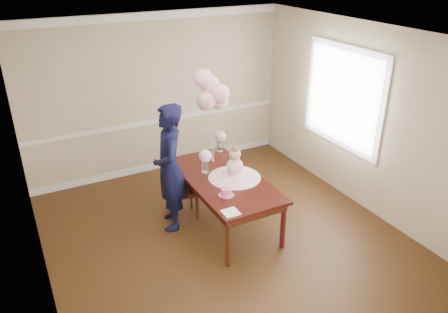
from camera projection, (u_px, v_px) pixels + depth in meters
The scene contains 52 objects.
floor at pixel (228, 241), 5.90m from camera, with size 4.50×5.00×0.00m, color black.
ceiling at pixel (229, 37), 4.74m from camera, with size 4.50×5.00×0.02m, color white.
wall_back at pixel (158, 95), 7.32m from camera, with size 4.50×0.02×2.70m, color tan.
wall_front at pixel (383, 271), 3.32m from camera, with size 4.50×0.02×2.70m, color tan.
wall_left at pixel (31, 193), 4.38m from camera, with size 0.02×5.00×2.70m, color tan.
wall_right at pixel (366, 120), 6.26m from camera, with size 0.02×5.00×2.70m, color tan.
chair_rail_trim at pixel (160, 121), 7.50m from camera, with size 4.50×0.02×0.07m, color silver.
crown_molding at pixel (153, 16), 6.76m from camera, with size 4.50×0.02×0.12m, color white.
baseboard_trim at pixel (163, 164), 7.86m from camera, with size 4.50×0.02×0.12m, color silver.
window_frame at pixel (343, 97), 6.57m from camera, with size 0.02×1.66×1.56m, color silver.
window_blinds at pixel (342, 97), 6.56m from camera, with size 0.01×1.50×1.40m, color white.
dining_table_top at pixel (224, 180), 6.01m from camera, with size 0.96×1.91×0.05m, color black.
table_apron at pixel (224, 184), 6.04m from camera, with size 0.86×1.82×0.10m, color black.
table_leg_fl at pixel (228, 243), 5.30m from camera, with size 0.07×0.07×0.67m, color black.
table_leg_fr at pixel (283, 226), 5.63m from camera, with size 0.07×0.07×0.67m, color black.
table_leg_bl at pixel (174, 182), 6.70m from camera, with size 0.07×0.07×0.67m, color black.
table_leg_br at pixel (221, 171), 7.04m from camera, with size 0.07×0.07×0.67m, color black.
baby_skirt at pixel (235, 174), 6.00m from camera, with size 0.73×0.73×0.10m, color #F4B4D6.
baby_torso at pixel (235, 166), 5.95m from camera, with size 0.23×0.23×0.23m, color #FFA1CB.
baby_head at pixel (235, 154), 5.87m from camera, with size 0.16×0.16×0.16m, color #CBA38C.
baby_hair at pixel (235, 150), 5.85m from camera, with size 0.11×0.11×0.11m, color brown.
cake_platter at pixel (226, 195), 5.58m from camera, with size 0.21×0.21×0.01m, color silver.
birthday_cake at pixel (226, 192), 5.56m from camera, with size 0.14×0.14×0.10m, color #FF5090.
cake_flower_a at pixel (226, 187), 5.53m from camera, with size 0.03×0.03×0.03m, color white.
cake_flower_b at pixel (228, 186), 5.56m from camera, with size 0.03×0.03×0.03m, color silver.
rose_vase_near at pixel (205, 167), 6.14m from camera, with size 0.10×0.10×0.15m, color white.
roses_near at pixel (205, 156), 6.07m from camera, with size 0.18×0.18×0.18m, color silver.
rose_vase_far at pixel (220, 147), 6.77m from camera, with size 0.10×0.10×0.15m, color silver.
roses_far at pixel (220, 136), 6.70m from camera, with size 0.18×0.18×0.18m, color beige.
napkin at pixel (231, 212), 5.21m from camera, with size 0.19×0.19×0.01m, color white.
balloon_weight at pixel (213, 161), 6.46m from camera, with size 0.04×0.04×0.02m, color silver.
balloon_a at pixel (206, 101), 6.01m from camera, with size 0.27×0.27×0.27m, color #DE9DAA.
balloon_b at pixel (220, 93), 6.01m from camera, with size 0.27×0.27×0.27m, color #FAB1C5.
balloon_c at pixel (210, 85), 6.06m from camera, with size 0.27×0.27×0.27m, color #FFB4D4.
balloon_d at pixel (203, 79), 5.99m from camera, with size 0.27×0.27×0.27m, color #FFB4D9.
balloon_e at pixel (219, 100), 6.19m from camera, with size 0.27×0.27×0.27m, color #FFB4C2.
balloon_ribbon_a at pixel (210, 137), 6.27m from camera, with size 0.00×0.00×0.80m, color white.
balloon_ribbon_b at pixel (216, 133), 6.27m from camera, with size 0.00×0.00×0.90m, color white.
balloon_ribbon_c at pixel (212, 129), 6.29m from camera, with size 0.00×0.00×0.99m, color white.
balloon_ribbon_d at pixel (208, 126), 6.25m from camera, with size 0.00×0.00×1.09m, color white.
balloon_ribbon_e at pixel (216, 136), 6.36m from camera, with size 0.00×0.00×0.75m, color white.
dining_chair_seat at pixel (182, 191), 6.27m from camera, with size 0.42×0.42×0.05m, color #33120D.
chair_leg_fl at pixel (174, 212), 6.17m from camera, with size 0.04×0.04×0.41m, color #311B0D.
chair_leg_fr at pixel (197, 208), 6.27m from camera, with size 0.04×0.04×0.41m, color #39130F.
chair_leg_bl at pixel (169, 200), 6.46m from camera, with size 0.04×0.04×0.41m, color #3C2210.
chair_leg_br at pixel (191, 196), 6.56m from camera, with size 0.04×0.04×0.41m, color #3D1D10.
chair_back_post_l at pixel (171, 181), 5.95m from camera, with size 0.04×0.04×0.53m, color #33130E.
chair_back_post_r at pixel (166, 171), 6.25m from camera, with size 0.04×0.04×0.53m, color #371A0F.
chair_slat_low at pixel (169, 183), 6.15m from camera, with size 0.03×0.38×0.05m, color #341B0E.
chair_slat_mid at pixel (168, 173), 6.08m from camera, with size 0.03×0.38×0.05m, color #3E1610.
chair_slat_top at pixel (168, 164), 6.02m from camera, with size 0.03×0.38×0.05m, color #3A1E0F.
woman at pixel (170, 168), 5.88m from camera, with size 0.65×0.44×1.80m, color black.
Camera 1 is at (-2.29, -4.26, 3.56)m, focal length 35.00 mm.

